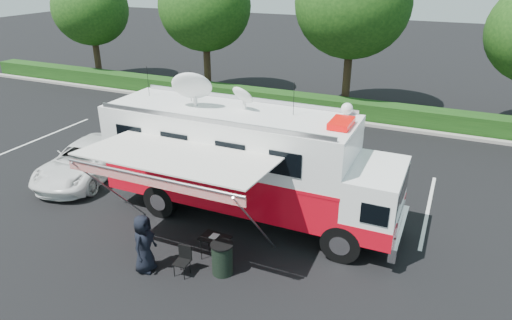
{
  "coord_description": "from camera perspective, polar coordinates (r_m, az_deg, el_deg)",
  "views": [
    {
      "loc": [
        5.68,
        -12.19,
        8.0
      ],
      "look_at": [
        0.0,
        0.5,
        1.9
      ],
      "focal_mm": 32.0,
      "sensor_mm": 36.0,
      "label": 1
    }
  ],
  "objects": [
    {
      "name": "folding_chair",
      "position": [
        12.98,
        -9.06,
        -12.0
      ],
      "size": [
        0.42,
        0.44,
        0.84
      ],
      "color": "black",
      "rests_on": "ground_plane"
    },
    {
      "name": "stall_lines",
      "position": [
        18.24,
        1.78,
        -2.32
      ],
      "size": [
        24.12,
        5.5,
        0.01
      ],
      "color": "silver",
      "rests_on": "ground_plane"
    },
    {
      "name": "trash_bin",
      "position": [
        12.87,
        -4.23,
        -12.16
      ],
      "size": [
        0.63,
        0.63,
        0.94
      ],
      "color": "black",
      "rests_on": "ground_plane"
    },
    {
      "name": "white_suv",
      "position": [
        19.62,
        -20.13,
        -1.92
      ],
      "size": [
        3.23,
        5.4,
        1.4
      ],
      "primitive_type": "imported",
      "rotation": [
        0.0,
        0.0,
        0.19
      ],
      "color": "white",
      "rests_on": "ground_plane"
    },
    {
      "name": "ground_plane",
      "position": [
        15.64,
        -0.75,
        -7.06
      ],
      "size": [
        120.0,
        120.0,
        0.0
      ],
      "primitive_type": "plane",
      "color": "black",
      "rests_on": "ground"
    },
    {
      "name": "person",
      "position": [
        13.58,
        -13.47,
        -13.15
      ],
      "size": [
        0.64,
        0.9,
        1.73
      ],
      "primitive_type": "imported",
      "rotation": [
        0.0,
        0.0,
        1.68
      ],
      "color": "black",
      "rests_on": "ground_plane"
    },
    {
      "name": "command_truck",
      "position": [
        14.75,
        -1.1,
        -0.27
      ],
      "size": [
        9.77,
        2.69,
        4.7
      ],
      "color": "black",
      "rests_on": "ground_plane"
    },
    {
      "name": "back_border",
      "position": [
        25.67,
        14.36,
        16.29
      ],
      "size": [
        60.0,
        6.14,
        8.87
      ],
      "color": "#9E998E",
      "rests_on": "ground_plane"
    },
    {
      "name": "awning",
      "position": [
        12.54,
        -10.21,
        -0.08
      ],
      "size": [
        5.34,
        2.75,
        3.22
      ],
      "color": "silver",
      "rests_on": "ground_plane"
    },
    {
      "name": "folding_table",
      "position": [
        13.33,
        -5.15,
        -9.78
      ],
      "size": [
        0.88,
        0.65,
        0.72
      ],
      "color": "black",
      "rests_on": "ground_plane"
    }
  ]
}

